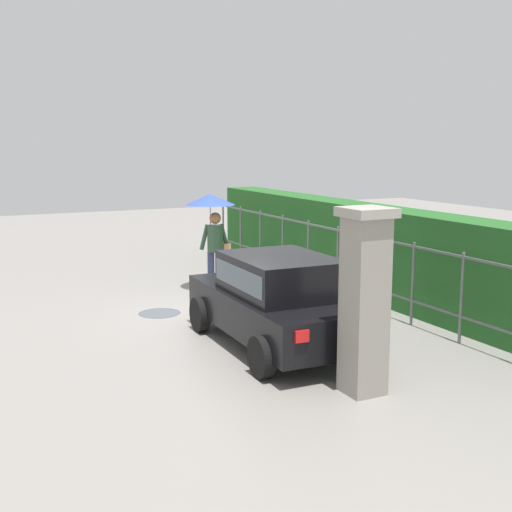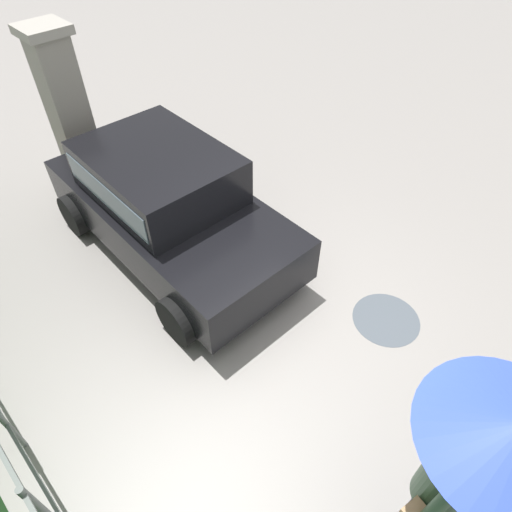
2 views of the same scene
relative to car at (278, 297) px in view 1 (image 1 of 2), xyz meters
The scene contains 7 objects.
ground_plane 2.18m from the car, behind, with size 40.00×40.00×0.00m, color gray.
car is the anchor object (origin of this frame).
pedestrian 4.39m from the car, behind, with size 1.08×1.08×2.11m.
gate_pillar 2.26m from the car, ahead, with size 0.60×0.60×2.42m.
fence_section 3.65m from the car, 131.91° to the left, with size 12.05×0.05×1.50m.
hedge_row 4.29m from the car, 124.71° to the left, with size 13.00×0.90×1.90m, color #235B23.
puddle_near 3.11m from the car, 159.61° to the right, with size 0.80×0.80×0.00m, color #4C545B.
Camera 1 is at (10.96, -4.77, 3.22)m, focal length 46.28 mm.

